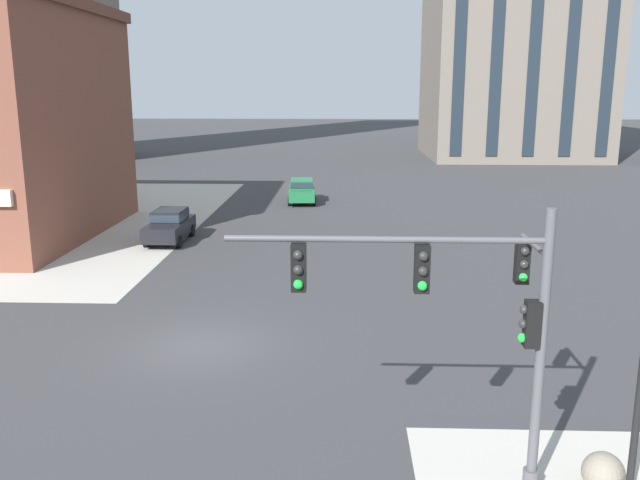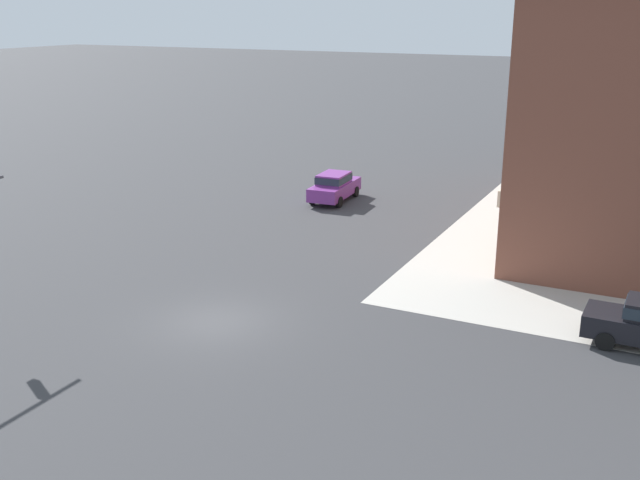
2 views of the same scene
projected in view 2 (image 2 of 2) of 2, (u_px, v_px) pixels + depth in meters
The scene contains 2 objects.
ground_plane at pixel (217, 322), 27.31m from camera, with size 320.00×320.00×0.00m, color #38383A.
car_main_northbound_near at pixel (334, 186), 44.09m from camera, with size 4.50×2.11×1.68m.
Camera 2 is at (20.86, 14.60, 10.99)m, focal length 41.92 mm.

